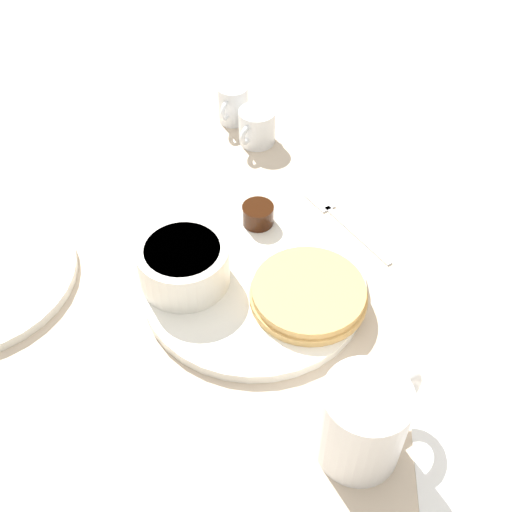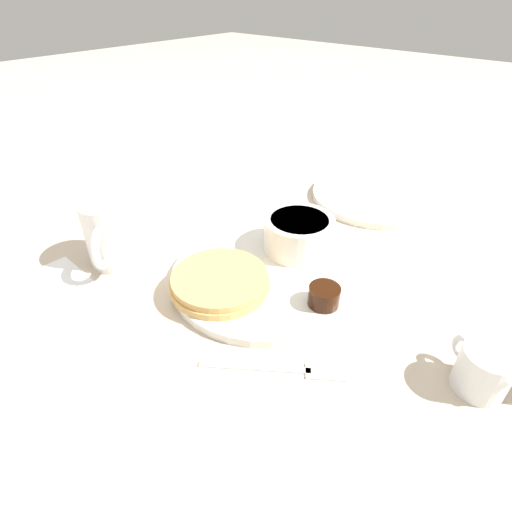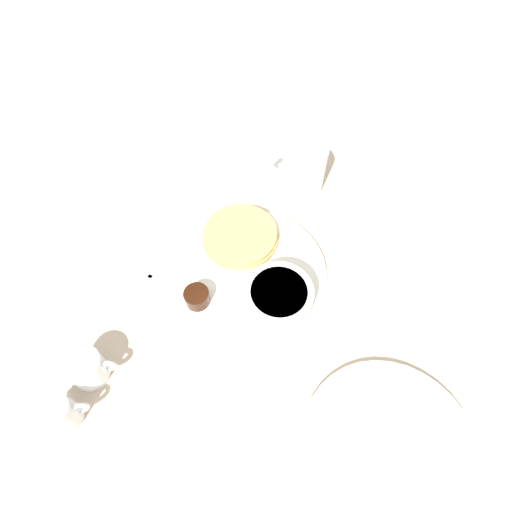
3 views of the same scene
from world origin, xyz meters
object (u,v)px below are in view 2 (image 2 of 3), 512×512
at_px(creamer_pitcher_near, 483,370).
at_px(bowl, 301,234).
at_px(plate, 264,276).
at_px(coffee_mug, 113,233).
at_px(fork, 290,369).

bearing_deg(creamer_pitcher_near, bowl, -104.06).
relative_size(plate, coffee_mug, 2.58).
xyz_separation_m(bowl, fork, (0.17, 0.12, -0.04)).
distance_m(plate, bowl, 0.08).
distance_m(bowl, coffee_mug, 0.26).
height_order(plate, bowl, bowl).
bearing_deg(plate, coffee_mug, -60.77).
distance_m(creamer_pitcher_near, fork, 0.19).
bearing_deg(plate, fork, 50.75).
bearing_deg(coffee_mug, plate, 119.23).
distance_m(plate, fork, 0.15).
height_order(plate, creamer_pitcher_near, creamer_pitcher_near).
xyz_separation_m(plate, fork, (0.10, 0.12, -0.00)).
bearing_deg(fork, plate, -129.25).
bearing_deg(coffee_mug, fork, 91.14).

